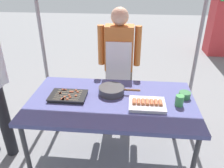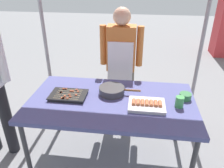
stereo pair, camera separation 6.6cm
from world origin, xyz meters
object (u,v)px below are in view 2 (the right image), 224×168
at_px(cooking_wok, 112,90).
at_px(vendor_woman, 121,60).
at_px(tray_meat_skewers, 68,95).
at_px(tray_grilled_sausages, 147,105).
at_px(drink_cup_near_edge, 179,102).
at_px(condiment_bowl, 185,96).
at_px(stall_table, 111,105).

bearing_deg(cooking_wok, vendor_woman, 87.13).
bearing_deg(tray_meat_skewers, tray_grilled_sausages, -6.11).
distance_m(tray_grilled_sausages, drink_cup_near_edge, 0.30).
height_order(tray_grilled_sausages, vendor_woman, vendor_woman).
relative_size(cooking_wok, condiment_bowl, 3.68).
relative_size(stall_table, condiment_bowl, 14.11).
xyz_separation_m(stall_table, drink_cup_near_edge, (0.63, -0.03, 0.10)).
bearing_deg(cooking_wok, stall_table, -85.57).
height_order(stall_table, vendor_woman, vendor_woman).
xyz_separation_m(cooking_wok, vendor_woman, (0.03, 0.62, 0.09)).
bearing_deg(vendor_woman, tray_grilled_sausages, 110.86).
relative_size(stall_table, tray_meat_skewers, 4.49).
bearing_deg(condiment_bowl, stall_table, -170.79).
xyz_separation_m(tray_meat_skewers, drink_cup_near_edge, (1.06, -0.04, 0.03)).
xyz_separation_m(tray_grilled_sausages, cooking_wok, (-0.35, 0.20, 0.02)).
distance_m(stall_table, vendor_woman, 0.78).
bearing_deg(stall_table, cooking_wok, 94.43).
bearing_deg(condiment_bowl, drink_cup_near_edge, -118.02).
height_order(stall_table, condiment_bowl, condiment_bowl).
bearing_deg(tray_grilled_sausages, condiment_bowl, 26.49).
relative_size(cooking_wok, drink_cup_near_edge, 4.10).
height_order(condiment_bowl, drink_cup_near_edge, drink_cup_near_edge).
bearing_deg(condiment_bowl, cooking_wok, 178.78).
bearing_deg(tray_meat_skewers, cooking_wok, 15.75).
height_order(tray_meat_skewers, condiment_bowl, condiment_bowl).
xyz_separation_m(tray_grilled_sausages, drink_cup_near_edge, (0.29, 0.04, 0.03)).
bearing_deg(drink_cup_near_edge, tray_meat_skewers, 177.74).
xyz_separation_m(tray_meat_skewers, vendor_woman, (0.45, 0.74, 0.11)).
bearing_deg(tray_grilled_sausages, tray_meat_skewers, 173.89).
bearing_deg(drink_cup_near_edge, cooking_wok, 165.96).
relative_size(stall_table, tray_grilled_sausages, 4.82).
xyz_separation_m(cooking_wok, condiment_bowl, (0.72, -0.02, -0.01)).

